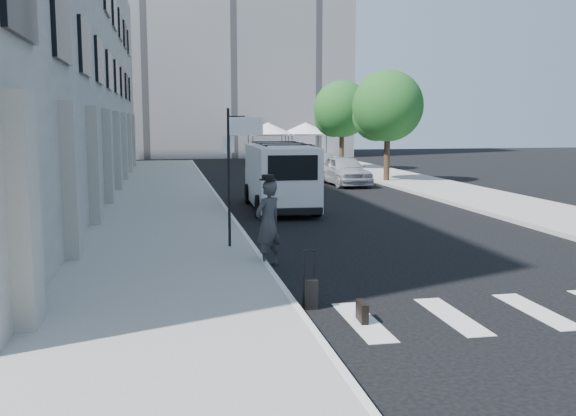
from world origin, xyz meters
name	(u,v)px	position (x,y,z in m)	size (l,w,h in m)	color
ground	(365,277)	(0.00, 0.00, 0.00)	(120.00, 120.00, 0.00)	black
sidewalk_left	(164,194)	(-4.25, 16.00, 0.07)	(4.50, 48.00, 0.15)	gray
sidewalk_right	(411,181)	(9.00, 20.00, 0.07)	(4.00, 56.00, 0.15)	gray
building_far	(227,24)	(2.00, 50.00, 12.50)	(22.00, 12.00, 25.00)	slate
sign_pole	(238,148)	(-2.36, 3.20, 2.65)	(1.03, 0.07, 3.50)	black
tree_near	(385,109)	(7.50, 20.15, 3.97)	(3.80, 3.83, 6.03)	black
tree_far	(340,111)	(7.50, 29.15, 3.97)	(3.80, 3.83, 6.03)	black
tent_left	(268,129)	(4.00, 38.00, 2.71)	(4.00, 4.00, 3.20)	black
tent_right	(306,128)	(7.20, 38.50, 2.71)	(4.00, 4.00, 3.20)	black
businessman	(268,224)	(-1.90, 1.34, 1.00)	(0.73, 0.48, 2.01)	#343436
briefcase	(362,312)	(-1.01, -3.00, 0.17)	(0.12, 0.44, 0.34)	black
suitcase	(310,292)	(-1.67, -2.00, 0.27)	(0.25, 0.38, 1.02)	black
cargo_van	(280,176)	(0.09, 10.94, 1.24)	(2.44, 6.49, 2.41)	silver
parked_car_a	(344,170)	(5.00, 19.19, 0.78)	(1.84, 4.56, 1.56)	#B4B5BC
parked_car_b	(319,165)	(5.00, 24.67, 0.70)	(1.49, 4.28, 1.41)	slate
parked_car_c	(302,159)	(5.00, 29.50, 0.75)	(2.12, 5.20, 1.51)	gray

